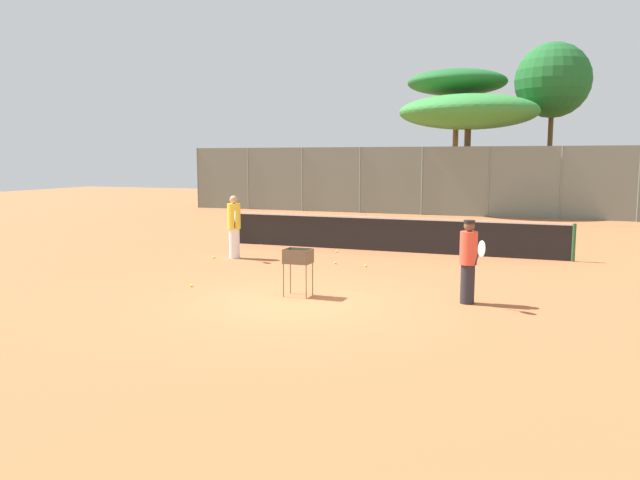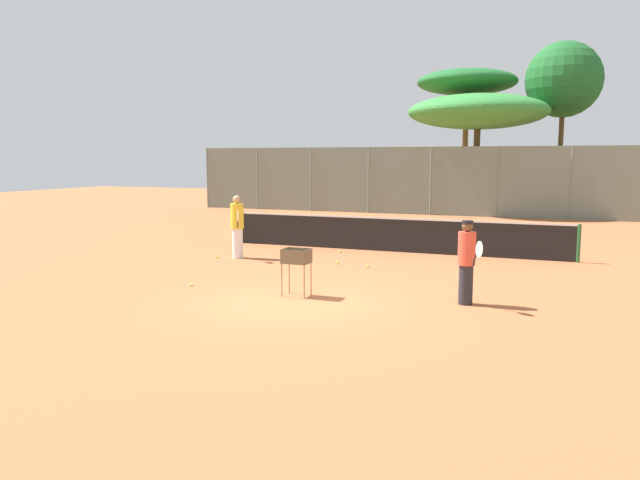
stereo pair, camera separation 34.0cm
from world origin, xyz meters
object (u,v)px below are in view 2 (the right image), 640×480
object	(u,v)px
player_white_outfit	(237,226)
player_red_cap	(467,261)
ball_cart	(296,260)
tennis_net	(393,234)

from	to	relation	value
player_white_outfit	player_red_cap	xyz separation A→B (m)	(7.09, -3.37, -0.07)
player_red_cap	ball_cart	xyz separation A→B (m)	(-3.43, -0.59, -0.10)
tennis_net	player_red_cap	world-z (taller)	player_red_cap
tennis_net	player_red_cap	bearing A→B (deg)	-62.53
tennis_net	player_white_outfit	world-z (taller)	player_white_outfit
tennis_net	player_red_cap	size ratio (longest dim) A/B	6.43
player_red_cap	tennis_net	bearing A→B (deg)	173.19
tennis_net	ball_cart	size ratio (longest dim) A/B	10.73
tennis_net	ball_cart	bearing A→B (deg)	-91.43
tennis_net	ball_cart	distance (m)	6.85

